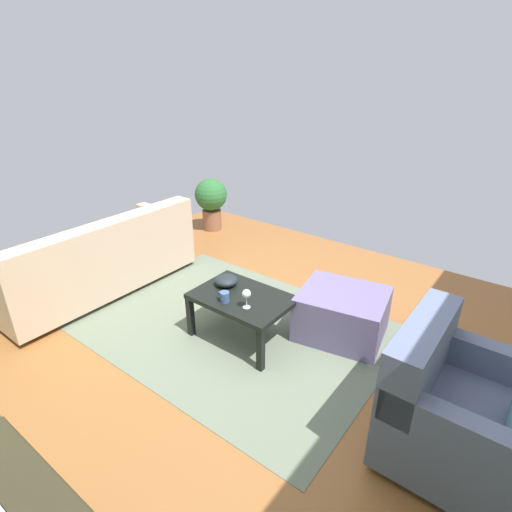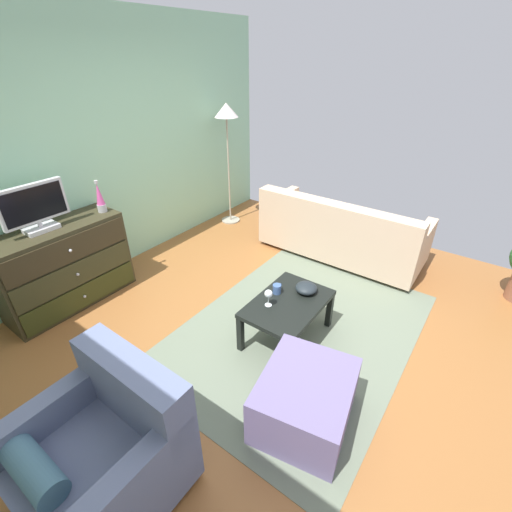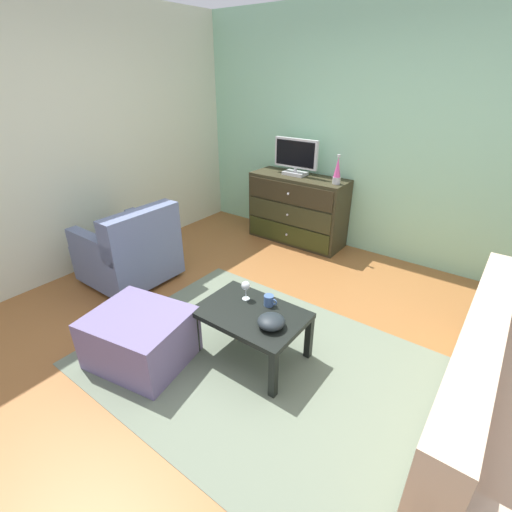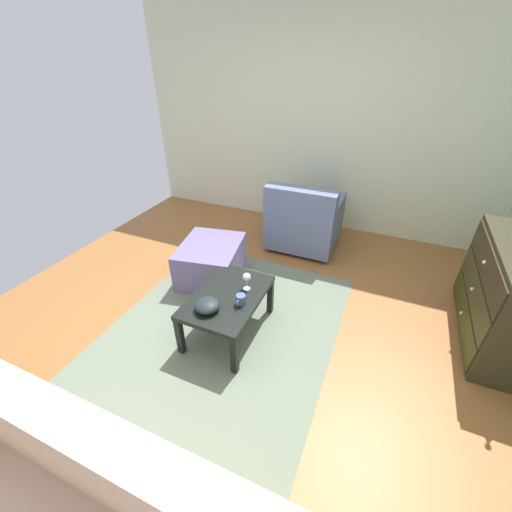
% 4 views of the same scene
% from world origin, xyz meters
% --- Properties ---
extents(ground_plane, '(5.29, 5.01, 0.05)m').
position_xyz_m(ground_plane, '(0.00, 0.00, -0.03)').
color(ground_plane, '#965D2F').
extents(wall_accent_rear, '(5.29, 0.12, 2.71)m').
position_xyz_m(wall_accent_rear, '(0.00, 2.26, 1.35)').
color(wall_accent_rear, '#97D0AB').
rests_on(wall_accent_rear, ground_plane).
extents(area_rug, '(2.60, 1.90, 0.01)m').
position_xyz_m(area_rug, '(0.20, -0.20, 0.00)').
color(area_rug, slate).
rests_on(area_rug, ground_plane).
extents(dresser, '(1.22, 0.49, 0.86)m').
position_xyz_m(dresser, '(-0.80, 1.95, 0.43)').
color(dresser, '#332F1C').
rests_on(dresser, ground_plane).
extents(tv, '(0.58, 0.18, 0.44)m').
position_xyz_m(tv, '(-0.88, 1.98, 1.08)').
color(tv, silver).
rests_on(tv, dresser).
extents(lava_lamp, '(0.09, 0.09, 0.33)m').
position_xyz_m(lava_lamp, '(-0.29, 1.91, 1.00)').
color(lava_lamp, '#B7B7BC').
rests_on(lava_lamp, dresser).
extents(coffee_table, '(0.80, 0.55, 0.40)m').
position_xyz_m(coffee_table, '(0.05, -0.15, 0.35)').
color(coffee_table, black).
rests_on(coffee_table, ground_plane).
extents(wine_glass, '(0.07, 0.07, 0.16)m').
position_xyz_m(wine_glass, '(-0.09, -0.03, 0.52)').
color(wine_glass, silver).
rests_on(wine_glass, coffee_table).
extents(mug, '(0.11, 0.08, 0.08)m').
position_xyz_m(mug, '(0.11, 0.01, 0.45)').
color(mug, '#3E5C91').
rests_on(mug, coffee_table).
extents(bowl_decorative, '(0.20, 0.20, 0.09)m').
position_xyz_m(bowl_decorative, '(0.27, -0.20, 0.45)').
color(bowl_decorative, '#1F262A').
rests_on(bowl_decorative, coffee_table).
extents(couch_large, '(0.85, 1.99, 0.79)m').
position_xyz_m(couch_large, '(1.73, 0.11, 0.31)').
color(couch_large, '#332319').
rests_on(couch_large, ground_plane).
extents(armchair, '(0.80, 0.81, 0.84)m').
position_xyz_m(armchair, '(-1.64, 0.02, 0.35)').
color(armchair, '#332319').
rests_on(armchair, ground_plane).
extents(ottoman, '(0.80, 0.72, 0.41)m').
position_xyz_m(ottoman, '(-0.59, -0.69, 0.20)').
color(ottoman, slate).
rests_on(ottoman, ground_plane).
extents(standing_lamp, '(0.32, 0.32, 1.70)m').
position_xyz_m(standing_lamp, '(1.73, 1.90, 1.46)').
color(standing_lamp, '#A59E8C').
rests_on(standing_lamp, ground_plane).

